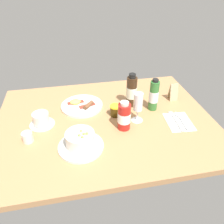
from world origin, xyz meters
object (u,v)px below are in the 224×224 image
Objects in this scene: jam_jar at (115,110)px; cutlery_setting at (179,121)px; porridge_bowl at (80,141)px; sauce_bottle_green at (154,96)px; coffee_cup at (41,119)px; wine_glass at (138,103)px; menu_card at (173,92)px; sauce_bottle_brown at (132,91)px; sauce_bottle_red at (124,116)px; breakfast_plate at (82,105)px; creamer_jug at (27,137)px.

cutlery_setting is at bearing -20.78° from jam_jar.
porridge_bowl is 1.10× the size of sauce_bottle_green.
cutlery_setting is 68.86cm from coffee_cup.
wine_glass is at bearing -142.90° from sauce_bottle_green.
sauce_bottle_green is 17.25cm from menu_card.
sauce_bottle_brown reaches higher than wine_glass.
sauce_bottle_brown is 21.86cm from sauce_bottle_red.
sauce_bottle_green reaches higher than porridge_bowl.
cutlery_setting is 23.43cm from wine_glass.
wine_glass is 1.57× the size of menu_card.
sauce_bottle_red is at bearing -114.42° from sauce_bottle_brown.
breakfast_plate is at bearing 145.52° from wine_glass.
coffee_cup is at bearing -177.19° from sauce_bottle_green.
creamer_jug is 44.95cm from sauce_bottle_red.
sauce_bottle_red is 0.65× the size of breakfast_plate.
jam_jar is at bearing -165.10° from menu_card.
creamer_jug is 0.36× the size of wine_glass.
sauce_bottle_brown is at bearing 21.27° from creamer_jug.
sauce_bottle_green is (21.37, 2.09, 5.36)cm from jam_jar.
sauce_bottle_green reaches higher than wine_glass.
jam_jar is (-30.62, 11.62, 2.80)cm from cutlery_setting.
jam_jar is at bearing 146.83° from wine_glass.
breakfast_plate is (-26.56, 18.24, -9.20)cm from wine_glass.
coffee_cup reaches higher than cutlery_setting.
sauce_bottle_red is (1.92, -11.31, 3.78)cm from jam_jar.
coffee_cup reaches higher than creamer_jug.
breakfast_plate is (3.14, 32.91, -2.88)cm from porridge_bowl.
wine_glass reaches higher than sauce_bottle_red.
breakfast_plate is at bearing 128.78° from sauce_bottle_red.
creamer_jug is 53.66cm from wine_glass.
menu_card is at bearing 8.09° from coffee_cup.
sauce_bottle_brown reaches higher than coffee_cup.
breakfast_plate is (-18.50, 23.03, -5.90)cm from sauce_bottle_red.
sauce_bottle_green is at bearing 12.71° from creamer_jug.
sauce_bottle_red is at bearing -145.43° from sauce_bottle_green.
cutlery_setting is 29.44cm from sauce_bottle_red.
wine_glass is at bearing -33.17° from jam_jar.
porridge_bowl is at bearing -155.46° from sauce_bottle_red.
wine_glass reaches higher than jam_jar.
jam_jar is (37.33, 0.79, -0.12)cm from coffee_cup.
jam_jar is 0.26× the size of breakfast_plate.
sauce_bottle_red is at bearing -51.22° from breakfast_plate.
porridge_bowl reaches higher than breakfast_plate.
jam_jar is 0.32× the size of sauce_bottle_brown.
creamer_jug is at bearing -167.29° from sauce_bottle_green.
coffee_cup is at bearing 170.95° from cutlery_setting.
wine_glass reaches higher than coffee_cup.
menu_card is (25.53, 1.17, -3.69)cm from sauce_bottle_brown.
sauce_bottle_green is (11.38, 8.61, -1.72)cm from wine_glass.
creamer_jug is (-5.48, -11.60, -0.69)cm from coffee_cup.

